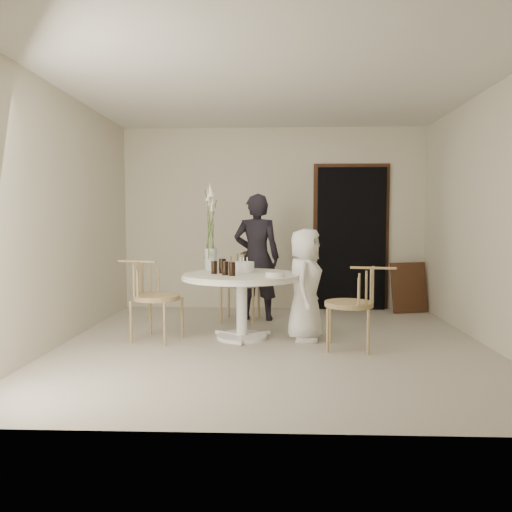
{
  "coord_description": "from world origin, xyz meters",
  "views": [
    {
      "loc": [
        0.02,
        -5.25,
        1.31
      ],
      "look_at": [
        -0.19,
        0.3,
        0.92
      ],
      "focal_mm": 35.0,
      "sensor_mm": 36.0,
      "label": 1
    }
  ],
  "objects_px": {
    "chair_right": "(361,296)",
    "girl": "(257,257)",
    "birthday_cake": "(244,267)",
    "flower_vase": "(211,237)",
    "chair_left": "(147,288)",
    "table": "(242,284)",
    "chair_far": "(242,276)",
    "boy": "(305,285)"
  },
  "relations": [
    {
      "from": "chair_left",
      "to": "birthday_cake",
      "type": "relative_size",
      "value": 3.64
    },
    {
      "from": "chair_left",
      "to": "birthday_cake",
      "type": "distance_m",
      "value": 1.11
    },
    {
      "from": "chair_left",
      "to": "girl",
      "type": "distance_m",
      "value": 1.68
    },
    {
      "from": "table",
      "to": "chair_right",
      "type": "distance_m",
      "value": 1.32
    },
    {
      "from": "chair_right",
      "to": "flower_vase",
      "type": "relative_size",
      "value": 0.83
    },
    {
      "from": "chair_left",
      "to": "birthday_cake",
      "type": "bearing_deg",
      "value": -59.72
    },
    {
      "from": "chair_right",
      "to": "girl",
      "type": "bearing_deg",
      "value": -133.27
    },
    {
      "from": "chair_right",
      "to": "girl",
      "type": "xyz_separation_m",
      "value": [
        -1.12,
        1.51,
        0.28
      ]
    },
    {
      "from": "chair_far",
      "to": "flower_vase",
      "type": "bearing_deg",
      "value": -104.58
    },
    {
      "from": "chair_far",
      "to": "birthday_cake",
      "type": "relative_size",
      "value": 3.73
    },
    {
      "from": "table",
      "to": "boy",
      "type": "height_order",
      "value": "boy"
    },
    {
      "from": "boy",
      "to": "flower_vase",
      "type": "distance_m",
      "value": 1.27
    },
    {
      "from": "chair_far",
      "to": "birthday_cake",
      "type": "distance_m",
      "value": 0.96
    },
    {
      "from": "birthday_cake",
      "to": "flower_vase",
      "type": "relative_size",
      "value": 0.23
    },
    {
      "from": "chair_far",
      "to": "birthday_cake",
      "type": "xyz_separation_m",
      "value": [
        0.07,
        -0.93,
        0.2
      ]
    },
    {
      "from": "table",
      "to": "birthday_cake",
      "type": "relative_size",
      "value": 5.47
    },
    {
      "from": "chair_right",
      "to": "birthday_cake",
      "type": "bearing_deg",
      "value": -106.0
    },
    {
      "from": "boy",
      "to": "table",
      "type": "bearing_deg",
      "value": 98.28
    },
    {
      "from": "chair_right",
      "to": "boy",
      "type": "xyz_separation_m",
      "value": [
        -0.54,
        0.38,
        0.06
      ]
    },
    {
      "from": "chair_left",
      "to": "girl",
      "type": "bearing_deg",
      "value": -28.98
    },
    {
      "from": "birthday_cake",
      "to": "flower_vase",
      "type": "xyz_separation_m",
      "value": [
        -0.4,
        0.16,
        0.34
      ]
    },
    {
      "from": "table",
      "to": "chair_left",
      "type": "xyz_separation_m",
      "value": [
        -1.05,
        -0.09,
        -0.04
      ]
    },
    {
      "from": "girl",
      "to": "birthday_cake",
      "type": "bearing_deg",
      "value": 86.54
    },
    {
      "from": "table",
      "to": "chair_far",
      "type": "distance_m",
      "value": 1.11
    },
    {
      "from": "chair_left",
      "to": "chair_far",
      "type": "bearing_deg",
      "value": -23.2
    },
    {
      "from": "table",
      "to": "chair_left",
      "type": "relative_size",
      "value": 1.5
    },
    {
      "from": "chair_right",
      "to": "girl",
      "type": "distance_m",
      "value": 1.9
    },
    {
      "from": "chair_right",
      "to": "chair_left",
      "type": "distance_m",
      "value": 2.32
    },
    {
      "from": "birthday_cake",
      "to": "chair_left",
      "type": "bearing_deg",
      "value": -165.84
    },
    {
      "from": "chair_left",
      "to": "table",
      "type": "bearing_deg",
      "value": -69.06
    },
    {
      "from": "chair_far",
      "to": "chair_right",
      "type": "bearing_deg",
      "value": -41.24
    },
    {
      "from": "girl",
      "to": "chair_left",
      "type": "bearing_deg",
      "value": 48.86
    },
    {
      "from": "boy",
      "to": "birthday_cake",
      "type": "xyz_separation_m",
      "value": [
        -0.69,
        0.23,
        0.17
      ]
    },
    {
      "from": "table",
      "to": "girl",
      "type": "height_order",
      "value": "girl"
    },
    {
      "from": "chair_far",
      "to": "girl",
      "type": "relative_size",
      "value": 0.54
    },
    {
      "from": "chair_right",
      "to": "boy",
      "type": "relative_size",
      "value": 0.7
    },
    {
      "from": "boy",
      "to": "birthday_cake",
      "type": "relative_size",
      "value": 5.07
    },
    {
      "from": "birthday_cake",
      "to": "chair_right",
      "type": "bearing_deg",
      "value": -26.27
    },
    {
      "from": "chair_far",
      "to": "girl",
      "type": "xyz_separation_m",
      "value": [
        0.19,
        -0.03,
        0.25
      ]
    },
    {
      "from": "chair_far",
      "to": "chair_right",
      "type": "relative_size",
      "value": 1.05
    },
    {
      "from": "chair_left",
      "to": "flower_vase",
      "type": "bearing_deg",
      "value": -40.66
    },
    {
      "from": "table",
      "to": "flower_vase",
      "type": "bearing_deg",
      "value": 138.9
    }
  ]
}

